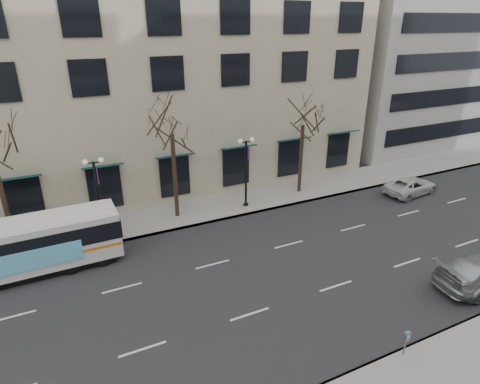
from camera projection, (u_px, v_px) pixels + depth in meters
ground at (229, 287)px, 20.59m from camera, size 160.00×160.00×0.00m
sidewalk_far at (241, 202)px, 30.00m from camera, size 80.00×4.00×0.15m
building_hotel at (99, 28)px, 32.45m from camera, size 40.00×20.00×24.00m
tree_far_mid at (171, 119)px, 25.15m from camera, size 3.60×3.60×8.55m
tree_far_right at (304, 112)px, 29.31m from camera, size 3.60×3.60×8.06m
lamp_post_left at (98, 194)px, 24.24m from camera, size 1.22×0.45×5.21m
lamp_post_right at (246, 169)px, 28.21m from camera, size 1.22×0.45×5.21m
city_bus at (10, 249)px, 20.81m from camera, size 11.27×2.69×3.04m
white_pickup at (411, 186)px, 31.43m from camera, size 4.87×2.67×1.29m
pay_station at (406, 339)px, 15.92m from camera, size 0.25×0.17×1.15m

